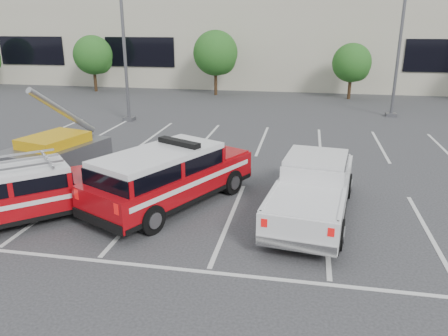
# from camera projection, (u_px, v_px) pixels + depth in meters

# --- Properties ---
(ground) EXTENTS (120.00, 120.00, 0.00)m
(ground) POSITION_uv_depth(u_px,v_px,m) (230.00, 219.00, 12.53)
(ground) COLOR #2D2D2F
(ground) RESTS_ON ground
(stall_markings) EXTENTS (23.00, 15.00, 0.01)m
(stall_markings) POSITION_uv_depth(u_px,v_px,m) (250.00, 170.00, 16.72)
(stall_markings) COLOR silver
(stall_markings) RESTS_ON ground
(convention_building) EXTENTS (60.00, 16.99, 13.20)m
(convention_building) POSITION_uv_depth(u_px,v_px,m) (291.00, 29.00, 40.68)
(convention_building) COLOR beige
(convention_building) RESTS_ON ground
(tree_left) EXTENTS (3.07, 3.07, 4.42)m
(tree_left) POSITION_uv_depth(u_px,v_px,m) (94.00, 56.00, 34.82)
(tree_left) COLOR #3F2B19
(tree_left) RESTS_ON ground
(tree_mid_left) EXTENTS (3.37, 3.37, 4.85)m
(tree_mid_left) POSITION_uv_depth(u_px,v_px,m) (217.00, 55.00, 32.97)
(tree_mid_left) COLOR #3F2B19
(tree_mid_left) RESTS_ON ground
(tree_mid_right) EXTENTS (2.77, 2.77, 3.99)m
(tree_mid_right) POSITION_uv_depth(u_px,v_px,m) (353.00, 64.00, 31.37)
(tree_mid_right) COLOR #3F2B19
(tree_mid_right) RESTS_ON ground
(light_pole_left) EXTENTS (0.90, 0.60, 10.24)m
(light_pole_left) POSITION_uv_depth(u_px,v_px,m) (123.00, 26.00, 23.48)
(light_pole_left) COLOR #59595E
(light_pole_left) RESTS_ON ground
(light_pole_mid) EXTENTS (0.90, 0.60, 10.24)m
(light_pole_mid) POSITION_uv_depth(u_px,v_px,m) (402.00, 26.00, 24.55)
(light_pole_mid) COLOR #59595E
(light_pole_mid) RESTS_ON ground
(fire_chief_suv) EXTENTS (4.34, 5.94, 1.98)m
(fire_chief_suv) POSITION_uv_depth(u_px,v_px,m) (170.00, 180.00, 13.28)
(fire_chief_suv) COLOR #9A070D
(fire_chief_suv) RESTS_ON ground
(white_pickup) EXTENTS (2.63, 5.76, 1.71)m
(white_pickup) POSITION_uv_depth(u_px,v_px,m) (312.00, 193.00, 12.61)
(white_pickup) COLOR silver
(white_pickup) RESTS_ON ground
(ladder_suv) EXTENTS (4.63, 4.44, 1.82)m
(ladder_suv) POSITION_uv_depth(u_px,v_px,m) (24.00, 197.00, 12.26)
(ladder_suv) COLOR #9A070D
(ladder_suv) RESTS_ON ground
(utility_rig) EXTENTS (4.08, 4.10, 3.31)m
(utility_rig) POSITION_uv_depth(u_px,v_px,m) (52.00, 157.00, 16.10)
(utility_rig) COLOR #59595E
(utility_rig) RESTS_ON ground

